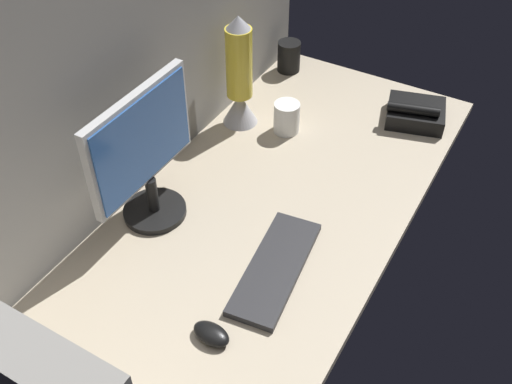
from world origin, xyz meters
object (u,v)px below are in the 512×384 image
at_px(keyboard, 275,267).
at_px(desk_phone, 415,113).
at_px(lava_lamp, 239,80).
at_px(mug_ceramic_white, 287,117).
at_px(monitor, 144,153).
at_px(mouse, 211,334).
at_px(mug_black_travel, 289,56).

height_order(keyboard, desk_phone, desk_phone).
bearing_deg(lava_lamp, mug_ceramic_white, -78.16).
bearing_deg(monitor, mouse, -125.61).
distance_m(monitor, mug_black_travel, 0.90).
relative_size(mug_ceramic_white, desk_phone, 0.53).
bearing_deg(mouse, mug_ceramic_white, 19.91).
distance_m(mug_ceramic_white, lava_lamp, 0.20).
xyz_separation_m(keyboard, desk_phone, (0.82, -0.09, 0.02)).
bearing_deg(monitor, mug_ceramic_white, -15.14).
xyz_separation_m(mug_ceramic_white, lava_lamp, (-0.03, 0.16, 0.11)).
height_order(mug_ceramic_white, mug_black_travel, mug_black_travel).
relative_size(keyboard, mouse, 3.85).
relative_size(mouse, mug_ceramic_white, 0.78).
height_order(mug_ceramic_white, lava_lamp, lava_lamp).
xyz_separation_m(keyboard, mouse, (-0.26, 0.03, 0.01)).
distance_m(keyboard, mug_black_travel, 1.00).
height_order(keyboard, mouse, mouse).
xyz_separation_m(keyboard, lava_lamp, (0.52, 0.42, 0.15)).
distance_m(monitor, keyboard, 0.46).
distance_m(keyboard, mouse, 0.26).
xyz_separation_m(monitor, desk_phone, (0.81, -0.50, -0.19)).
height_order(mouse, lava_lamp, lava_lamp).
xyz_separation_m(mug_black_travel, lava_lamp, (-0.38, -0.01, 0.10)).
xyz_separation_m(mouse, lava_lamp, (0.78, 0.39, 0.15)).
xyz_separation_m(keyboard, mug_ceramic_white, (0.55, 0.26, 0.04)).
bearing_deg(lava_lamp, mouse, -153.27).
height_order(mouse, desk_phone, desk_phone).
bearing_deg(desk_phone, mug_ceramic_white, 127.03).
bearing_deg(lava_lamp, mug_black_travel, 2.06).
distance_m(mouse, desk_phone, 1.08).
relative_size(mug_ceramic_white, lava_lamp, 0.32).
relative_size(keyboard, mug_ceramic_white, 3.02).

